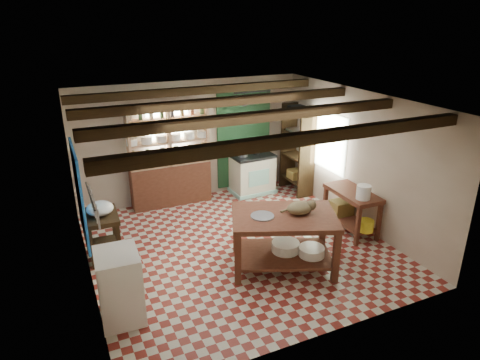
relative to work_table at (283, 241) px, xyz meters
name	(u,v)px	position (x,y,z in m)	size (l,w,h in m)	color
floor	(238,247)	(-0.40, 0.86, -0.47)	(5.00, 5.00, 0.02)	maroon
ceiling	(238,101)	(-0.40, 0.86, 2.14)	(5.00, 5.00, 0.02)	#47474C
wall_back	(191,141)	(-0.40, 3.36, 0.84)	(5.00, 0.04, 2.60)	#BFAE99
wall_front	(325,248)	(-0.40, -1.64, 0.84)	(5.00, 0.04, 2.60)	#BFAE99
wall_left	(81,204)	(-2.90, 0.86, 0.84)	(0.04, 5.00, 2.60)	#BFAE99
wall_right	(358,159)	(2.10, 0.86, 0.84)	(0.04, 5.00, 2.60)	#BFAE99
ceiling_beams	(238,109)	(-0.40, 0.86, 2.02)	(5.00, 3.80, 0.15)	#362512
blue_wall_patch	(79,194)	(-2.87, 1.76, 0.64)	(0.04, 1.40, 1.60)	#185DB4
green_wall_patch	(244,137)	(0.85, 3.33, 0.79)	(1.30, 0.04, 2.30)	#1B4424
window_back	(168,125)	(-0.90, 3.34, 1.24)	(0.90, 0.02, 0.80)	silver
window_right	(327,141)	(2.08, 1.86, 0.94)	(0.02, 1.30, 1.20)	silver
utensil_rail	(91,205)	(-2.84, -0.34, 1.32)	(0.06, 0.90, 0.28)	black
pot_rack	(252,100)	(0.85, 2.91, 1.72)	(0.86, 0.12, 0.36)	black
shelving_unit	(169,155)	(-0.95, 3.17, 0.64)	(1.70, 0.34, 2.20)	tan
tall_rack	(297,150)	(1.88, 2.66, 0.54)	(0.40, 0.86, 2.00)	#362512
work_table	(283,241)	(0.00, 0.00, 0.00)	(1.63, 1.09, 0.93)	brown
stove	(252,174)	(0.92, 3.01, -0.01)	(0.94, 0.63, 0.92)	silver
prep_table	(103,235)	(-2.60, 1.53, -0.07)	(0.53, 0.77, 0.78)	#362512
white_cabinet	(120,286)	(-2.62, -0.21, 0.03)	(0.55, 0.66, 0.99)	white
right_counter	(351,211)	(1.78, 0.54, -0.05)	(0.57, 1.14, 0.82)	brown
cat	(300,208)	(0.25, -0.05, 0.56)	(0.42, 0.32, 0.19)	olive
steel_tray	(262,216)	(-0.34, 0.09, 0.47)	(0.37, 0.37, 0.02)	#93939A
basin_large	(286,247)	(0.07, 0.03, -0.14)	(0.46, 0.46, 0.16)	white
basin_small	(312,251)	(0.38, -0.26, -0.14)	(0.42, 0.42, 0.15)	white
kettle_left	(243,151)	(0.67, 3.00, 0.58)	(0.22, 0.22, 0.26)	#93939A
kettle_right	(256,150)	(1.02, 3.02, 0.54)	(0.15, 0.15, 0.18)	black
enamel_bowl	(100,208)	(-2.60, 1.53, 0.43)	(0.44, 0.44, 0.22)	white
white_bucket	(364,192)	(1.72, 0.19, 0.48)	(0.25, 0.25, 0.25)	white
wicker_basket	(341,207)	(1.78, 0.84, -0.11)	(0.40, 0.32, 0.28)	olive
yellow_tub	(366,225)	(1.76, 0.09, -0.14)	(0.28, 0.28, 0.21)	yellow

